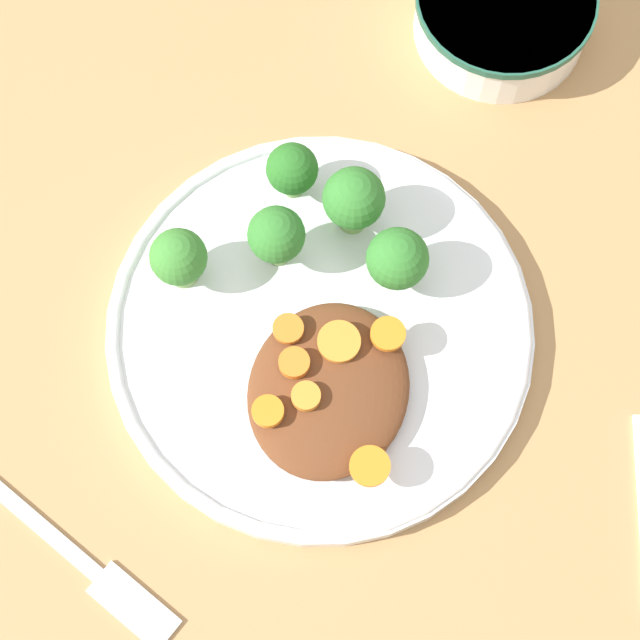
% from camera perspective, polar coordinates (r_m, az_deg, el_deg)
% --- Properties ---
extents(ground_plane, '(4.00, 4.00, 0.00)m').
position_cam_1_polar(ground_plane, '(0.71, 0.00, -0.79)').
color(ground_plane, tan).
extents(plate, '(0.28, 0.28, 0.02)m').
position_cam_1_polar(plate, '(0.70, 0.00, -0.53)').
color(plate, white).
rests_on(plate, ground_plane).
extents(dip_bowl, '(0.13, 0.13, 0.04)m').
position_cam_1_polar(dip_bowl, '(0.81, 9.74, 15.95)').
color(dip_bowl, white).
rests_on(dip_bowl, ground_plane).
extents(stew_mound, '(0.12, 0.10, 0.02)m').
position_cam_1_polar(stew_mound, '(0.68, 0.46, -3.74)').
color(stew_mound, brown).
rests_on(stew_mound, plate).
extents(broccoli_floret_0, '(0.04, 0.04, 0.05)m').
position_cam_1_polar(broccoli_floret_0, '(0.69, -2.34, 4.50)').
color(broccoli_floret_0, '#7FA85B').
rests_on(broccoli_floret_0, plate).
extents(broccoli_floret_1, '(0.04, 0.04, 0.06)m').
position_cam_1_polar(broccoli_floret_1, '(0.70, 1.56, 6.48)').
color(broccoli_floret_1, '#7FA85B').
rests_on(broccoli_floret_1, plate).
extents(broccoli_floret_2, '(0.04, 0.04, 0.05)m').
position_cam_1_polar(broccoli_floret_2, '(0.69, -7.53, 3.27)').
color(broccoli_floret_2, '#7FA85B').
rests_on(broccoli_floret_2, plate).
extents(broccoli_floret_3, '(0.04, 0.04, 0.05)m').
position_cam_1_polar(broccoli_floret_3, '(0.68, 4.15, 3.23)').
color(broccoli_floret_3, '#7FA85B').
rests_on(broccoli_floret_3, plate).
extents(broccoli_floret_4, '(0.03, 0.03, 0.05)m').
position_cam_1_polar(broccoli_floret_4, '(0.71, -1.50, 8.00)').
color(broccoli_floret_4, '#759E51').
rests_on(broccoli_floret_4, plate).
extents(carrot_slice_0, '(0.03, 0.03, 0.00)m').
position_cam_1_polar(carrot_slice_0, '(0.67, 1.02, -1.16)').
color(carrot_slice_0, orange).
rests_on(carrot_slice_0, stew_mound).
extents(carrot_slice_1, '(0.02, 0.02, 0.00)m').
position_cam_1_polar(carrot_slice_1, '(0.67, 3.69, -0.60)').
color(carrot_slice_1, orange).
rests_on(carrot_slice_1, stew_mound).
extents(carrot_slice_2, '(0.02, 0.02, 0.01)m').
position_cam_1_polar(carrot_slice_2, '(0.66, -2.80, -4.88)').
color(carrot_slice_2, orange).
rests_on(carrot_slice_2, stew_mound).
extents(carrot_slice_3, '(0.03, 0.03, 0.00)m').
position_cam_1_polar(carrot_slice_3, '(0.65, 2.67, -7.79)').
color(carrot_slice_3, orange).
rests_on(carrot_slice_3, stew_mound).
extents(carrot_slice_4, '(0.02, 0.02, 0.01)m').
position_cam_1_polar(carrot_slice_4, '(0.66, -0.75, -4.09)').
color(carrot_slice_4, orange).
rests_on(carrot_slice_4, stew_mound).
extents(carrot_slice_5, '(0.02, 0.02, 0.00)m').
position_cam_1_polar(carrot_slice_5, '(0.67, -1.71, -0.47)').
color(carrot_slice_5, orange).
rests_on(carrot_slice_5, stew_mound).
extents(carrot_slice_6, '(0.02, 0.02, 0.01)m').
position_cam_1_polar(carrot_slice_6, '(0.67, -1.38, -2.30)').
color(carrot_slice_6, orange).
rests_on(carrot_slice_6, stew_mound).
extents(fork, '(0.09, 0.19, 0.01)m').
position_cam_1_polar(fork, '(0.70, -12.90, -12.19)').
color(fork, '#B8B8B8').
rests_on(fork, ground_plane).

